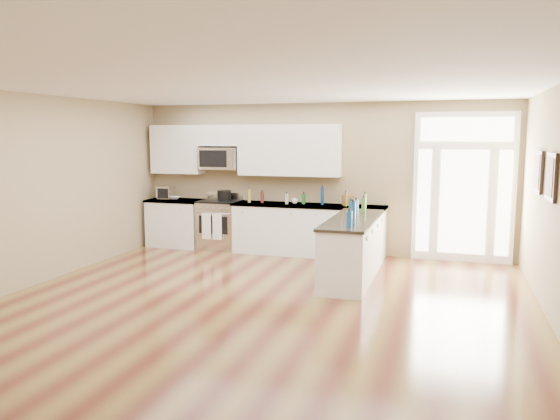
{
  "coord_description": "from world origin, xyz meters",
  "views": [
    {
      "loc": [
        2.29,
        -5.97,
        2.18
      ],
      "look_at": [
        -0.18,
        2.0,
        1.05
      ],
      "focal_mm": 35.0,
      "sensor_mm": 36.0,
      "label": 1
    }
  ],
  "objects_px": {
    "peninsula_cabinet": "(353,251)",
    "toaster_oven": "(166,193)",
    "kitchen_range": "(220,225)",
    "stockpot": "(224,195)"
  },
  "relations": [
    {
      "from": "kitchen_range",
      "to": "stockpot",
      "type": "distance_m",
      "value": 0.58
    },
    {
      "from": "toaster_oven",
      "to": "kitchen_range",
      "type": "bearing_deg",
      "value": 4.16
    },
    {
      "from": "peninsula_cabinet",
      "to": "toaster_oven",
      "type": "distance_m",
      "value": 4.32
    },
    {
      "from": "stockpot",
      "to": "peninsula_cabinet",
      "type": "bearing_deg",
      "value": -28.9
    },
    {
      "from": "kitchen_range",
      "to": "toaster_oven",
      "type": "bearing_deg",
      "value": 179.42
    },
    {
      "from": "peninsula_cabinet",
      "to": "kitchen_range",
      "type": "height_order",
      "value": "kitchen_range"
    },
    {
      "from": "kitchen_range",
      "to": "toaster_oven",
      "type": "relative_size",
      "value": 3.62
    },
    {
      "from": "peninsula_cabinet",
      "to": "toaster_oven",
      "type": "relative_size",
      "value": 7.78
    },
    {
      "from": "kitchen_range",
      "to": "stockpot",
      "type": "height_order",
      "value": "stockpot"
    },
    {
      "from": "kitchen_range",
      "to": "toaster_oven",
      "type": "distance_m",
      "value": 1.3
    }
  ]
}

